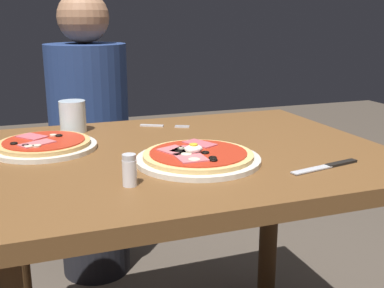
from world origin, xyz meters
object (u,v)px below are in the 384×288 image
knife (330,166)px  water_glass_near (73,119)px  dining_table (187,195)px  diner_person (91,147)px  pizza_across_left (44,145)px  pizza_foreground (198,157)px  fork (161,126)px  salt_shaker (129,170)px

knife → water_glass_near: bearing=132.9°
dining_table → diner_person: size_ratio=0.87×
pizza_across_left → knife: 0.72m
pizza_foreground → knife: (0.27, -0.14, -0.01)m
pizza_across_left → water_glass_near: bearing=62.0°
pizza_across_left → fork: 0.39m
pizza_foreground → salt_shaker: 0.22m
knife → diner_person: (-0.41, 1.04, -0.19)m
knife → salt_shaker: bearing=175.9°
dining_table → salt_shaker: (-0.20, -0.22, 0.16)m
water_glass_near → diner_person: bearing=77.3°
water_glass_near → fork: 0.27m
pizza_across_left → diner_person: bearing=72.9°
dining_table → pizza_foreground: size_ratio=3.44×
pizza_across_left → diner_person: (0.20, 0.66, -0.19)m
knife → salt_shaker: salt_shaker is taller
pizza_foreground → fork: size_ratio=2.05×
pizza_across_left → salt_shaker: size_ratio=4.04×
pizza_across_left → dining_table: bearing=-20.2°
knife → pizza_across_left: bearing=148.1°
fork → diner_person: 0.56m
pizza_foreground → dining_table: bearing=83.6°
dining_table → pizza_across_left: size_ratio=3.80×
salt_shaker → fork: bearing=67.2°
pizza_foreground → water_glass_near: 0.49m
fork → salt_shaker: (-0.21, -0.50, 0.03)m
dining_table → water_glass_near: size_ratio=10.88×
dining_table → pizza_across_left: 0.40m
water_glass_near → salt_shaker: 0.53m
pizza_foreground → knife: size_ratio=1.53×
water_glass_near → knife: size_ratio=0.48×
pizza_foreground → salt_shaker: size_ratio=4.46×
fork → knife: size_ratio=0.75×
salt_shaker → diner_person: 1.03m
knife → pizza_foreground: bearing=153.1°
diner_person → fork: bearing=107.4°
dining_table → knife: bearing=-44.0°
fork → salt_shaker: bearing=-112.8°
pizza_across_left → fork: bearing=23.1°
salt_shaker → dining_table: bearing=47.4°
pizza_across_left → knife: (0.61, -0.38, -0.01)m
fork → diner_person: size_ratio=0.12×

